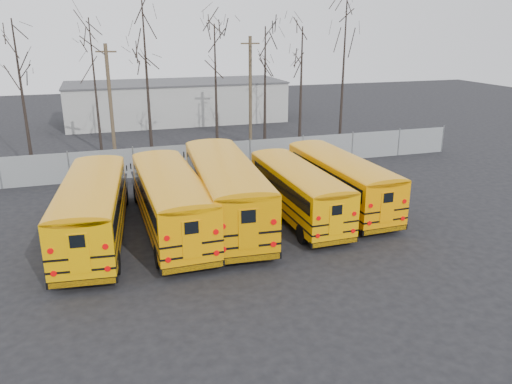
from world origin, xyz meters
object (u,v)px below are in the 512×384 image
object	(u,v)px
bus_b	(170,196)
utility_pole_left	(110,102)
bus_d	(296,187)
utility_pole_right	(250,89)
bus_a	(92,205)
bus_e	(339,177)
bus_c	(224,185)

from	to	relation	value
bus_b	utility_pole_left	distance (m)	15.46
bus_d	utility_pole_left	world-z (taller)	utility_pole_left
utility_pole_right	bus_b	bearing A→B (deg)	-112.65
utility_pole_left	bus_a	bearing A→B (deg)	-76.14
bus_d	bus_e	bearing A→B (deg)	14.13
bus_a	utility_pole_left	xyz separation A→B (m)	(1.55, 15.16, 2.50)
bus_a	bus_d	xyz separation A→B (m)	(10.03, 0.14, -0.17)
bus_b	utility_pole_left	xyz separation A→B (m)	(-1.99, 15.12, 2.48)
bus_a	bus_b	world-z (taller)	bus_b
bus_b	bus_c	size ratio (longest dim) A/B	0.91
bus_c	utility_pole_left	xyz separation A→B (m)	(-4.76, 14.68, 2.33)
bus_b	utility_pole_right	size ratio (longest dim) A/B	1.28
bus_e	utility_pole_left	xyz separation A→B (m)	(-11.28, 14.26, 2.59)
bus_c	bus_e	world-z (taller)	bus_c
bus_e	utility_pole_left	world-z (taller)	utility_pole_left
bus_b	bus_e	size ratio (longest dim) A/B	1.06
bus_b	bus_c	xyz separation A→B (m)	(2.77, 0.45, 0.16)
bus_c	bus_d	bearing A→B (deg)	-1.34
bus_a	bus_e	bearing A→B (deg)	9.98
bus_c	utility_pole_left	size ratio (longest dim) A/B	1.46
bus_c	utility_pole_left	world-z (taller)	utility_pole_left
bus_b	bus_c	bearing A→B (deg)	7.91
utility_pole_left	bus_c	bearing A→B (deg)	-52.34
bus_d	utility_pole_left	size ratio (longest dim) A/B	1.20
bus_d	utility_pole_left	distance (m)	17.45
bus_d	utility_pole_right	size ratio (longest dim) A/B	1.15
bus_c	bus_d	xyz separation A→B (m)	(3.72, -0.34, -0.34)
bus_a	bus_e	world-z (taller)	bus_a
utility_pole_left	utility_pole_right	size ratio (longest dim) A/B	0.96
bus_a	bus_e	size ratio (longest dim) A/B	1.06
bus_a	bus_e	distance (m)	12.87
bus_e	bus_a	bearing A→B (deg)	-177.76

